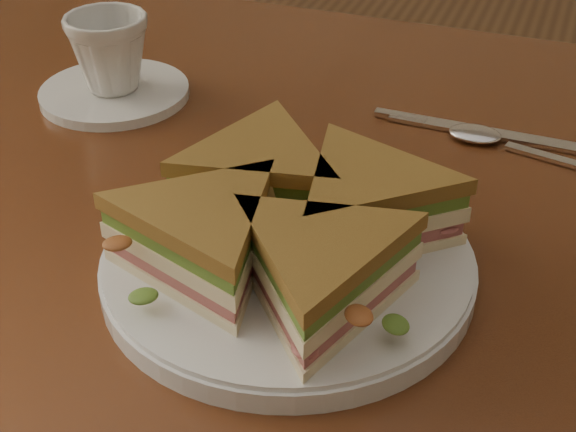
{
  "coord_description": "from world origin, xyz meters",
  "views": [
    {
      "loc": [
        0.13,
        -0.53,
        1.11
      ],
      "look_at": [
        -0.03,
        -0.11,
        0.8
      ],
      "focal_mm": 50.0,
      "sensor_mm": 36.0,
      "label": 1
    }
  ],
  "objects_px": {
    "sandwich_wedges": "(288,222)",
    "knife": "(479,132)",
    "table": "(360,294)",
    "coffee_cup": "(109,53)",
    "saucer": "(115,93)",
    "spoon": "(499,142)",
    "plate": "(288,265)"
  },
  "relations": [
    {
      "from": "plate",
      "to": "spoon",
      "type": "bearing_deg",
      "value": 64.8
    },
    {
      "from": "spoon",
      "to": "knife",
      "type": "relative_size",
      "value": 0.84
    },
    {
      "from": "sandwich_wedges",
      "to": "coffee_cup",
      "type": "distance_m",
      "value": 0.33
    },
    {
      "from": "knife",
      "to": "coffee_cup",
      "type": "relative_size",
      "value": 2.66
    },
    {
      "from": "table",
      "to": "plate",
      "type": "relative_size",
      "value": 4.56
    },
    {
      "from": "plate",
      "to": "spoon",
      "type": "distance_m",
      "value": 0.26
    },
    {
      "from": "plate",
      "to": "saucer",
      "type": "height_order",
      "value": "plate"
    },
    {
      "from": "table",
      "to": "spoon",
      "type": "height_order",
      "value": "spoon"
    },
    {
      "from": "sandwich_wedges",
      "to": "spoon",
      "type": "xyz_separation_m",
      "value": [
        0.11,
        0.24,
        -0.04
      ]
    },
    {
      "from": "spoon",
      "to": "coffee_cup",
      "type": "distance_m",
      "value": 0.38
    },
    {
      "from": "table",
      "to": "sandwich_wedges",
      "type": "xyz_separation_m",
      "value": [
        -0.03,
        -0.11,
        0.14
      ]
    },
    {
      "from": "table",
      "to": "plate",
      "type": "xyz_separation_m",
      "value": [
        -0.03,
        -0.11,
        0.11
      ]
    },
    {
      "from": "plate",
      "to": "knife",
      "type": "bearing_deg",
      "value": 70.08
    },
    {
      "from": "plate",
      "to": "sandwich_wedges",
      "type": "height_order",
      "value": "sandwich_wedges"
    },
    {
      "from": "plate",
      "to": "sandwich_wedges",
      "type": "relative_size",
      "value": 0.9
    },
    {
      "from": "sandwich_wedges",
      "to": "saucer",
      "type": "relative_size",
      "value": 1.96
    },
    {
      "from": "saucer",
      "to": "table",
      "type": "bearing_deg",
      "value": -17.81
    },
    {
      "from": "spoon",
      "to": "saucer",
      "type": "bearing_deg",
      "value": -162.22
    },
    {
      "from": "saucer",
      "to": "spoon",
      "type": "bearing_deg",
      "value": 5.38
    },
    {
      "from": "plate",
      "to": "saucer",
      "type": "relative_size",
      "value": 1.77
    },
    {
      "from": "knife",
      "to": "saucer",
      "type": "height_order",
      "value": "saucer"
    },
    {
      "from": "saucer",
      "to": "sandwich_wedges",
      "type": "bearing_deg",
      "value": -37.79
    },
    {
      "from": "saucer",
      "to": "coffee_cup",
      "type": "relative_size",
      "value": 1.84
    },
    {
      "from": "spoon",
      "to": "saucer",
      "type": "xyz_separation_m",
      "value": [
        -0.38,
        -0.04,
        0.0
      ]
    },
    {
      "from": "knife",
      "to": "saucer",
      "type": "relative_size",
      "value": 1.45
    },
    {
      "from": "sandwich_wedges",
      "to": "knife",
      "type": "xyz_separation_m",
      "value": [
        0.09,
        0.26,
        -0.04
      ]
    },
    {
      "from": "table",
      "to": "coffee_cup",
      "type": "relative_size",
      "value": 14.86
    },
    {
      "from": "table",
      "to": "coffee_cup",
      "type": "height_order",
      "value": "coffee_cup"
    },
    {
      "from": "spoon",
      "to": "saucer",
      "type": "relative_size",
      "value": 1.22
    },
    {
      "from": "sandwich_wedges",
      "to": "spoon",
      "type": "distance_m",
      "value": 0.27
    },
    {
      "from": "knife",
      "to": "coffee_cup",
      "type": "xyz_separation_m",
      "value": [
        -0.36,
        -0.05,
        0.05
      ]
    },
    {
      "from": "knife",
      "to": "coffee_cup",
      "type": "distance_m",
      "value": 0.36
    }
  ]
}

